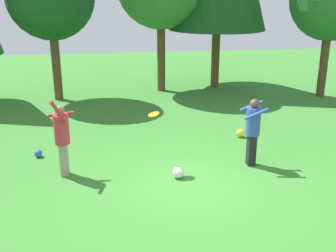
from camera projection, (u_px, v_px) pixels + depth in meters
ground_plane at (189, 185)px, 9.07m from camera, size 40.00×40.00×0.00m
person_thrower at (62, 134)px, 9.27m from camera, size 0.58×0.49×1.85m
person_catcher at (253, 127)px, 9.83m from camera, size 0.59×0.51×1.67m
frisbee at (154, 114)px, 9.48m from camera, size 0.32×0.32×0.10m
ball_blue at (38, 153)px, 10.56m from camera, size 0.20×0.20×0.20m
ball_yellow at (240, 133)px, 11.98m from camera, size 0.24×0.24×0.24m
ball_white at (178, 173)px, 9.39m from camera, size 0.27×0.27×0.27m
tree_far_right at (331, 0)px, 15.43m from camera, size 3.09×3.09×5.29m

